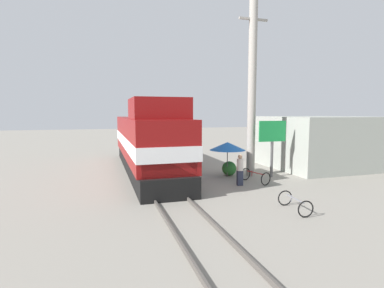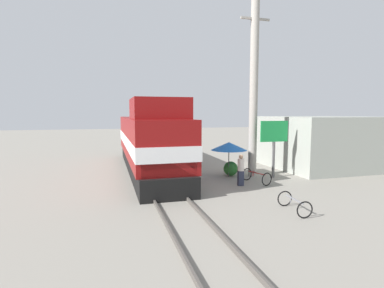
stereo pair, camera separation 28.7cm
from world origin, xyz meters
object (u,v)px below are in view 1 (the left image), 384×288
Objects in this scene: utility_pole at (252,88)px; bicycle_spare at (295,203)px; locomotive at (147,143)px; person_bystander at (240,169)px; billboard_sign at (272,136)px; vendor_umbrella at (227,146)px; bicycle at (255,176)px.

utility_pole is 6.69× the size of bicycle_spare.
utility_pole is at bearing -27.09° from locomotive.
locomotive is at bearing 152.91° from utility_pole.
utility_pole reaches higher than person_bystander.
locomotive reaches higher than billboard_sign.
vendor_umbrella is at bearing 175.41° from utility_pole.
utility_pole is at bearing -98.45° from bicycle_spare.
billboard_sign is (2.46, -0.86, 0.64)m from vendor_umbrella.
vendor_umbrella is 2.53m from bicycle.
person_bystander is 1.24m from bicycle.
person_bystander is at bearing -96.21° from vendor_umbrella.
person_bystander is 0.97× the size of bicycle.
bicycle reaches higher than bicycle_spare.
person_bystander is at bearing -129.53° from utility_pole.
billboard_sign reaches higher than person_bystander.
billboard_sign is 1.96× the size of bicycle.
person_bystander is (4.09, -5.04, -1.01)m from locomotive.
locomotive is at bearing 129.07° from person_bystander.
billboard_sign is at bearing -163.96° from bicycle.
bicycle is 4.80m from bicycle_spare.
vendor_umbrella reaches higher than bicycle_spare.
billboard_sign is at bearing 26.25° from person_bystander.
bicycle_spare is (-0.89, -4.72, -0.03)m from bicycle.
bicycle is (-1.62, -1.02, -2.11)m from billboard_sign.
person_bystander reaches higher than bicycle_spare.
locomotive is 9.48× the size of bicycle_spare.
person_bystander is at bearing 0.34° from bicycle.
vendor_umbrella is 2.40m from person_bystander.
locomotive is at bearing -60.82° from bicycle_spare.
billboard_sign is at bearing -108.88° from bicycle_spare.
person_bystander is at bearing -153.75° from billboard_sign.
bicycle is 1.09× the size of bicycle_spare.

